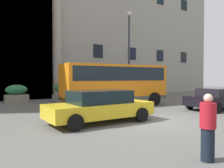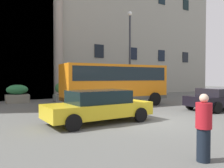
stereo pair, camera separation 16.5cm
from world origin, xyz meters
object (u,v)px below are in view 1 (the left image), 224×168
(orange_minibus, at_px, (115,82))
(parked_sedan_far, at_px, (100,106))
(hedge_planter_far_west, at_px, (17,94))
(hedge_planter_entrance_left, at_px, (149,88))
(bus_stop_sign, at_px, (142,81))
(lamppost_plaza_centre, at_px, (129,48))
(hedge_planter_far_east, at_px, (65,91))
(hedge_planter_entrance_right, at_px, (100,90))
(motorcycle_far_end, at_px, (76,106))
(pedestrian_woman_with_bag, at_px, (208,128))
(parked_hatchback_near, at_px, (218,98))

(orange_minibus, bearing_deg, parked_sedan_far, -125.52)
(hedge_planter_far_west, height_order, parked_sedan_far, hedge_planter_far_west)
(hedge_planter_entrance_left, bearing_deg, bus_stop_sign, -141.46)
(hedge_planter_entrance_left, height_order, lamppost_plaza_centre, lamppost_plaza_centre)
(bus_stop_sign, relative_size, hedge_planter_far_east, 1.36)
(orange_minibus, distance_m, hedge_planter_entrance_right, 5.28)
(hedge_planter_far_east, distance_m, motorcycle_far_end, 7.50)
(orange_minibus, distance_m, motorcycle_far_end, 4.54)
(orange_minibus, xyz_separation_m, hedge_planter_entrance_left, (7.41, 4.69, -0.84))
(motorcycle_far_end, relative_size, pedestrian_woman_with_bag, 1.28)
(bus_stop_sign, relative_size, motorcycle_far_end, 1.34)
(hedge_planter_entrance_right, xyz_separation_m, pedestrian_woman_with_bag, (-5.55, -14.55, -0.02))
(motorcycle_far_end, distance_m, lamppost_plaza_centre, 10.26)
(hedge_planter_entrance_right, distance_m, motorcycle_far_end, 8.98)
(orange_minibus, bearing_deg, hedge_planter_entrance_right, 75.94)
(orange_minibus, height_order, parked_sedan_far, orange_minibus)
(bus_stop_sign, height_order, pedestrian_woman_with_bag, bus_stop_sign)
(lamppost_plaza_centre, bearing_deg, pedestrian_woman_with_bag, -120.53)
(parked_hatchback_near, distance_m, motorcycle_far_end, 8.47)
(hedge_planter_entrance_left, height_order, hedge_planter_far_west, hedge_planter_entrance_left)
(motorcycle_far_end, bearing_deg, orange_minibus, 46.27)
(parked_sedan_far, distance_m, parked_hatchback_near, 7.93)
(parked_sedan_far, bearing_deg, parked_hatchback_near, -4.15)
(orange_minibus, xyz_separation_m, hedge_planter_far_east, (-1.60, 4.99, -0.87))
(hedge_planter_entrance_left, height_order, hedge_planter_entrance_right, hedge_planter_entrance_left)
(lamppost_plaza_centre, bearing_deg, parked_hatchback_near, -87.08)
(hedge_planter_entrance_right, bearing_deg, motorcycle_far_end, -127.67)
(hedge_planter_far_west, relative_size, motorcycle_far_end, 0.82)
(hedge_planter_entrance_left, distance_m, motorcycle_far_end, 13.15)
(bus_stop_sign, bearing_deg, hedge_planter_entrance_left, 38.54)
(bus_stop_sign, distance_m, motorcycle_far_end, 9.18)
(parked_sedan_far, distance_m, pedestrian_woman_with_bag, 5.24)
(lamppost_plaza_centre, bearing_deg, hedge_planter_far_east, 163.53)
(bus_stop_sign, distance_m, hedge_planter_entrance_left, 4.18)
(parked_sedan_far, relative_size, lamppost_plaza_centre, 0.59)
(parked_sedan_far, xyz_separation_m, lamppost_plaza_centre, (7.49, 7.77, 3.82))
(hedge_planter_far_east, relative_size, parked_hatchback_near, 0.47)
(orange_minibus, relative_size, lamppost_plaza_centre, 0.93)
(hedge_planter_entrance_left, relative_size, pedestrian_woman_with_bag, 1.37)
(motorcycle_far_end, bearing_deg, hedge_planter_entrance_right, 68.95)
(lamppost_plaza_centre, bearing_deg, motorcycle_far_end, -143.82)
(hedge_planter_far_east, bearing_deg, motorcycle_far_end, -107.12)
(orange_minibus, bearing_deg, hedge_planter_entrance_left, 37.03)
(parked_sedan_far, distance_m, motorcycle_far_end, 2.22)
(hedge_planter_far_east, bearing_deg, hedge_planter_far_west, 174.36)
(hedge_planter_far_east, relative_size, motorcycle_far_end, 0.98)
(hedge_planter_entrance_left, relative_size, motorcycle_far_end, 1.07)
(parked_sedan_far, bearing_deg, motorcycle_far_end, 92.39)
(parked_hatchback_near, height_order, pedestrian_woman_with_bag, pedestrian_woman_with_bag)
(hedge_planter_far_east, bearing_deg, parked_sedan_far, -102.61)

